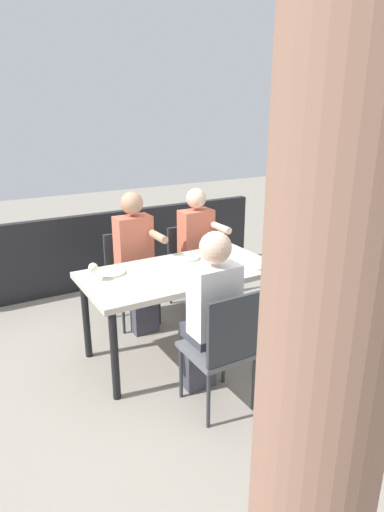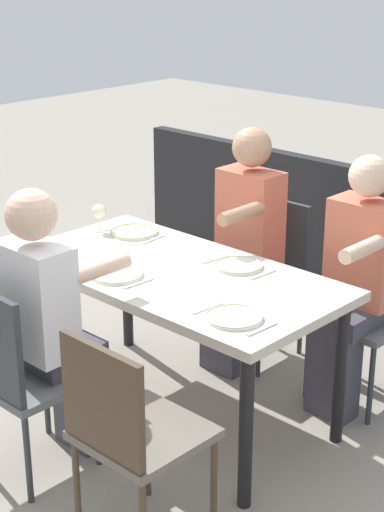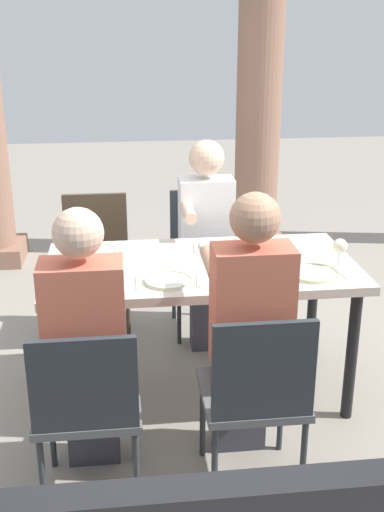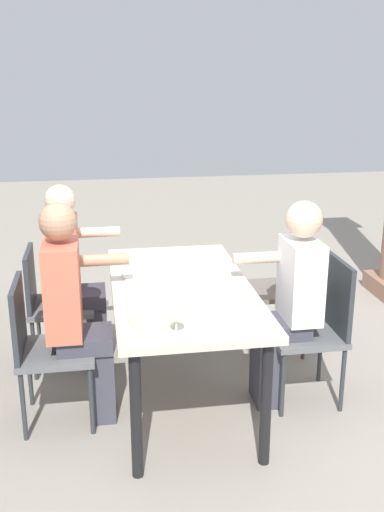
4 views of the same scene
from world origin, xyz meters
The scene contains 24 objects.
ground_plane centered at (0.00, 0.00, 0.00)m, with size 16.00×16.00×0.00m, color gray.
dining_table centered at (0.00, 0.00, 0.70)m, with size 1.63×0.84×0.77m.
chair_west_north centered at (-0.58, 0.84, 0.54)m, with size 0.44×0.44×0.92m.
chair_west_south centered at (-0.58, -0.84, 0.51)m, with size 0.44×0.44×0.86m.
chair_mid_north centered at (0.13, 0.84, 0.52)m, with size 0.44×0.44×0.93m.
chair_mid_south centered at (0.13, -0.84, 0.51)m, with size 0.44×0.44×0.89m.
diner_woman_green centered at (-0.58, -0.66, 0.70)m, with size 0.35×0.49×1.31m.
diner_man_white centered at (0.12, 0.65, 0.70)m, with size 0.35×0.50×1.30m.
diner_guest_third centered at (0.12, -0.64, 0.72)m, with size 0.35×0.50×1.34m.
stone_column_centre centered at (0.79, 2.29, 1.49)m, with size 0.50×0.50×3.03m.
patio_railing centered at (0.00, -1.84, 0.45)m, with size 4.03×0.10×0.90m, color black.
plate_0 centered at (-0.56, 0.23, 0.78)m, with size 0.24×0.24×0.02m.
fork_0 centered at (-0.71, 0.23, 0.78)m, with size 0.02×0.17×0.01m, color silver.
spoon_0 centered at (-0.41, 0.23, 0.78)m, with size 0.02×0.17×0.01m, color silver.
plate_1 centered at (-0.19, -0.24, 0.78)m, with size 0.23×0.23×0.02m.
fork_1 centered at (-0.34, -0.24, 0.78)m, with size 0.02×0.17×0.01m, color silver.
spoon_1 centered at (-0.04, -0.24, 0.78)m, with size 0.02×0.17×0.01m, color silver.
plate_2 centered at (0.15, 0.24, 0.78)m, with size 0.25×0.25×0.02m.
fork_2 centered at (0.00, 0.24, 0.78)m, with size 0.02×0.17×0.01m, color silver.
spoon_2 centered at (0.30, 0.24, 0.78)m, with size 0.02×0.17×0.01m, color silver.
plate_3 centered at (0.54, -0.23, 0.78)m, with size 0.26×0.26×0.02m.
wine_glass_3 centered at (0.71, -0.13, 0.88)m, with size 0.08×0.08×0.15m.
fork_3 centered at (0.39, -0.23, 0.78)m, with size 0.02×0.17×0.01m, color silver.
spoon_3 centered at (0.69, -0.23, 0.78)m, with size 0.02×0.17×0.01m, color silver.
Camera 1 is at (1.64, 3.01, 2.06)m, focal length 30.68 mm.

